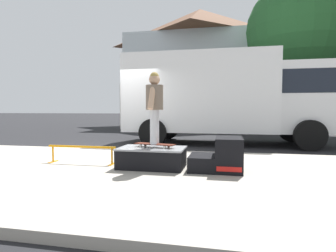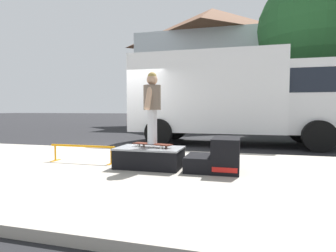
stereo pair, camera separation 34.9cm
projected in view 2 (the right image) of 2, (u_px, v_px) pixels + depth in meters
The scene contains 10 objects.
ground_plane at pixel (115, 150), 8.29m from camera, with size 140.00×140.00×0.00m, color black.
sidewalk_slab at pixel (46, 168), 5.40m from camera, with size 50.00×5.00×0.12m, color #A8A093.
skate_box at pixel (150, 157), 5.17m from camera, with size 1.22×0.76×0.37m.
kicker_ramp at pixel (218, 157), 4.85m from camera, with size 0.92×0.75×0.59m.
grind_rail at pixel (82, 149), 5.66m from camera, with size 1.45×0.28×0.35m.
skateboard at pixel (152, 144), 5.18m from camera, with size 0.81×0.38×0.07m.
skater_kid at pixel (152, 102), 5.13m from camera, with size 0.32×0.68×1.32m.
box_truck at pixel (235, 95), 9.42m from camera, with size 6.91×2.63×3.05m.
street_tree_main at pixel (319, 31), 12.67m from camera, with size 5.30×4.82×7.35m.
house_behind at pixel (212, 67), 19.92m from camera, with size 9.54×8.23×8.40m.
Camera 2 is at (3.68, -7.54, 1.20)m, focal length 29.66 mm.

